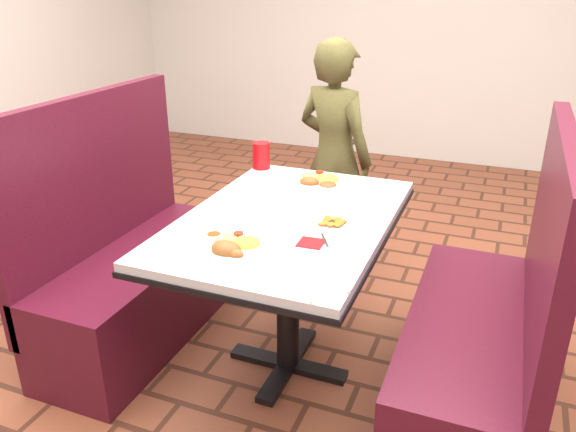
# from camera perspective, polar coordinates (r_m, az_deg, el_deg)

# --- Properties ---
(dining_table) EXTENTS (0.81, 1.21, 0.75)m
(dining_table) POSITION_cam_1_polar(r_m,az_deg,el_deg) (2.32, -0.00, -2.19)
(dining_table) COLOR silver
(dining_table) RESTS_ON ground
(booth_bench_left) EXTENTS (0.47, 1.20, 1.17)m
(booth_bench_left) POSITION_cam_1_polar(r_m,az_deg,el_deg) (2.83, -15.29, -5.54)
(booth_bench_left) COLOR #4E1122
(booth_bench_left) RESTS_ON ground
(booth_bench_right) EXTENTS (0.47, 1.20, 1.17)m
(booth_bench_right) POSITION_cam_1_polar(r_m,az_deg,el_deg) (2.35, 18.87, -12.35)
(booth_bench_right) COLOR #4E1122
(booth_bench_right) RESTS_ON ground
(diner_person) EXTENTS (0.58, 0.47, 1.36)m
(diner_person) POSITION_cam_1_polar(r_m,az_deg,el_deg) (3.30, 4.70, 5.95)
(diner_person) COLOR brown
(diner_person) RESTS_ON ground
(near_dinner_plate) EXTENTS (0.25, 0.25, 0.08)m
(near_dinner_plate) POSITION_cam_1_polar(r_m,az_deg,el_deg) (1.99, -5.56, -2.74)
(near_dinner_plate) COLOR white
(near_dinner_plate) RESTS_ON dining_table
(far_dinner_plate) EXTENTS (0.28, 0.28, 0.07)m
(far_dinner_plate) POSITION_cam_1_polar(r_m,az_deg,el_deg) (2.64, 3.20, 3.79)
(far_dinner_plate) COLOR white
(far_dinner_plate) RESTS_ON dining_table
(plantain_plate) EXTENTS (0.17, 0.17, 0.03)m
(plantain_plate) POSITION_cam_1_polar(r_m,az_deg,el_deg) (2.19, 4.56, -0.78)
(plantain_plate) COLOR white
(plantain_plate) RESTS_ON dining_table
(maroon_napkin) EXTENTS (0.10, 0.10, 0.00)m
(maroon_napkin) POSITION_cam_1_polar(r_m,az_deg,el_deg) (2.05, 2.35, -2.75)
(maroon_napkin) COLOR maroon
(maroon_napkin) RESTS_ON dining_table
(spoon_utensil) EXTENTS (0.07, 0.11, 0.00)m
(spoon_utensil) POSITION_cam_1_polar(r_m,az_deg,el_deg) (2.06, 3.77, -2.51)
(spoon_utensil) COLOR silver
(spoon_utensil) RESTS_ON dining_table
(red_tumbler) EXTENTS (0.09, 0.09, 0.13)m
(red_tumbler) POSITION_cam_1_polar(r_m,az_deg,el_deg) (2.85, -2.73, 6.17)
(red_tumbler) COLOR red
(red_tumbler) RESTS_ON dining_table
(paper_napkin) EXTENTS (0.23, 0.23, 0.01)m
(paper_napkin) POSITION_cam_1_polar(r_m,az_deg,el_deg) (1.78, 2.87, -6.88)
(paper_napkin) COLOR white
(paper_napkin) RESTS_ON dining_table
(knife_utensil) EXTENTS (0.04, 0.18, 0.00)m
(knife_utensil) POSITION_cam_1_polar(r_m,az_deg,el_deg) (2.00, -5.11, -3.19)
(knife_utensil) COLOR silver
(knife_utensil) RESTS_ON dining_table
(fork_utensil) EXTENTS (0.04, 0.16, 0.00)m
(fork_utensil) POSITION_cam_1_polar(r_m,az_deg,el_deg) (1.97, -5.44, -3.62)
(fork_utensil) COLOR silver
(fork_utensil) RESTS_ON dining_table
(lettuce_shreds) EXTENTS (0.28, 0.32, 0.00)m
(lettuce_shreds) POSITION_cam_1_polar(r_m,az_deg,el_deg) (2.32, 1.47, 0.42)
(lettuce_shreds) COLOR #88AE45
(lettuce_shreds) RESTS_ON dining_table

